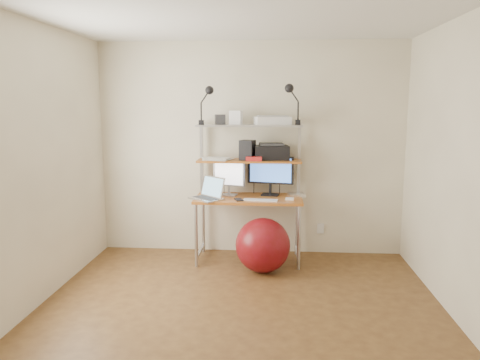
% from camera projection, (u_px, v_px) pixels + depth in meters
% --- Properties ---
extents(room, '(3.60, 3.60, 3.60)m').
position_uv_depth(room, '(239.00, 171.00, 3.77)').
color(room, brown).
rests_on(room, ground).
extents(computer_desk, '(1.20, 0.60, 1.57)m').
position_uv_depth(computer_desk, '(249.00, 178.00, 5.30)').
color(computer_desk, '#AE5D21').
rests_on(computer_desk, ground).
extents(desktop, '(1.20, 0.60, 0.00)m').
position_uv_depth(desktop, '(249.00, 197.00, 5.27)').
color(desktop, '#AE5D21').
rests_on(desktop, computer_desk).
extents(mid_shelf, '(1.18, 0.34, 0.00)m').
position_uv_depth(mid_shelf, '(249.00, 160.00, 5.33)').
color(mid_shelf, '#AE5D21').
rests_on(mid_shelf, computer_desk).
extents(top_shelf, '(1.18, 0.34, 0.00)m').
position_uv_depth(top_shelf, '(249.00, 125.00, 5.27)').
color(top_shelf, '#ADACB1').
rests_on(top_shelf, computer_desk).
extents(floor, '(3.60, 3.60, 0.00)m').
position_uv_depth(floor, '(239.00, 316.00, 3.97)').
color(floor, brown).
rests_on(floor, ground).
extents(wall_outlet, '(0.08, 0.01, 0.12)m').
position_uv_depth(wall_outlet, '(321.00, 228.00, 5.62)').
color(wall_outlet, white).
rests_on(wall_outlet, room).
extents(monitor_silver, '(0.37, 0.17, 0.42)m').
position_uv_depth(monitor_silver, '(229.00, 176.00, 5.35)').
color(monitor_silver, '#A9A9AD').
rests_on(monitor_silver, desktop).
extents(monitor_black, '(0.53, 0.18, 0.53)m').
position_uv_depth(monitor_black, '(270.00, 172.00, 5.36)').
color(monitor_black, black).
rests_on(monitor_black, desktop).
extents(laptop, '(0.45, 0.45, 0.31)m').
position_uv_depth(laptop, '(209.00, 194.00, 5.18)').
color(laptop, silver).
rests_on(laptop, desktop).
extents(keyboard, '(0.38, 0.14, 0.01)m').
position_uv_depth(keyboard, '(260.00, 200.00, 5.09)').
color(keyboard, white).
rests_on(keyboard, desktop).
extents(mouse, '(0.09, 0.06, 0.02)m').
position_uv_depth(mouse, '(290.00, 199.00, 5.12)').
color(mouse, white).
rests_on(mouse, desktop).
extents(mac_mini, '(0.20, 0.20, 0.03)m').
position_uv_depth(mac_mini, '(296.00, 195.00, 5.34)').
color(mac_mini, silver).
rests_on(mac_mini, desktop).
extents(phone, '(0.12, 0.16, 0.01)m').
position_uv_depth(phone, '(239.00, 200.00, 5.12)').
color(phone, black).
rests_on(phone, desktop).
extents(printer, '(0.42, 0.32, 0.19)m').
position_uv_depth(printer, '(271.00, 152.00, 5.34)').
color(printer, black).
rests_on(printer, mid_shelf).
extents(nas_cube, '(0.19, 0.19, 0.22)m').
position_uv_depth(nas_cube, '(247.00, 150.00, 5.29)').
color(nas_cube, black).
rests_on(nas_cube, mid_shelf).
extents(red_box, '(0.18, 0.12, 0.05)m').
position_uv_depth(red_box, '(254.00, 159.00, 5.24)').
color(red_box, red).
rests_on(red_box, mid_shelf).
extents(scanner, '(0.43, 0.33, 0.10)m').
position_uv_depth(scanner, '(272.00, 120.00, 5.25)').
color(scanner, white).
rests_on(scanner, top_shelf).
extents(box_white, '(0.15, 0.13, 0.15)m').
position_uv_depth(box_white, '(236.00, 118.00, 5.27)').
color(box_white, white).
rests_on(box_white, top_shelf).
extents(box_grey, '(0.13, 0.13, 0.11)m').
position_uv_depth(box_grey, '(220.00, 119.00, 5.34)').
color(box_grey, '#323235').
rests_on(box_grey, top_shelf).
extents(clip_lamp_left, '(0.17, 0.09, 0.43)m').
position_uv_depth(clip_lamp_left, '(208.00, 97.00, 5.14)').
color(clip_lamp_left, black).
rests_on(clip_lamp_left, top_shelf).
extents(clip_lamp_right, '(0.18, 0.10, 0.45)m').
position_uv_depth(clip_lamp_right, '(291.00, 95.00, 5.14)').
color(clip_lamp_right, black).
rests_on(clip_lamp_right, top_shelf).
extents(exercise_ball, '(0.58, 0.58, 0.58)m').
position_uv_depth(exercise_ball, '(263.00, 245.00, 4.98)').
color(exercise_ball, maroon).
rests_on(exercise_ball, floor).
extents(paper_stack, '(0.40, 0.42, 0.02)m').
position_uv_depth(paper_stack, '(216.00, 159.00, 5.36)').
color(paper_stack, white).
rests_on(paper_stack, mid_shelf).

